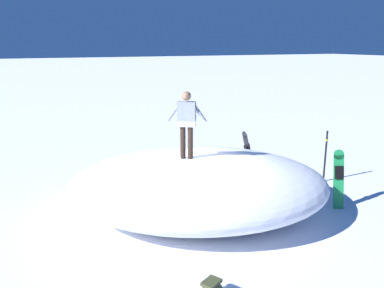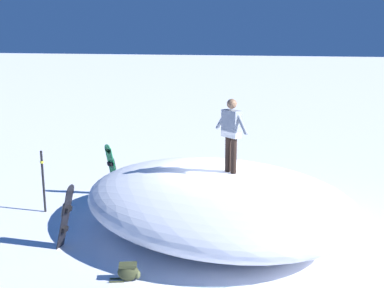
{
  "view_description": "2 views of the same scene",
  "coord_description": "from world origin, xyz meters",
  "px_view_note": "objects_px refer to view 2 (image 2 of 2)",
  "views": [
    {
      "loc": [
        4.3,
        8.83,
        4.47
      ],
      "look_at": [
        -0.12,
        -0.65,
        1.82
      ],
      "focal_mm": 37.5,
      "sensor_mm": 36.0,
      "label": 1
    },
    {
      "loc": [
        2.37,
        -11.14,
        4.63
      ],
      "look_at": [
        -0.71,
        -1.04,
        2.25
      ],
      "focal_mm": 43.72,
      "sensor_mm": 36.0,
      "label": 2
    }
  ],
  "objects_px": {
    "snowboard_primary_upright": "(112,169)",
    "backpack_far": "(292,184)",
    "snowboarder_standing": "(231,130)",
    "backpack_near": "(129,272)",
    "trail_marker_pole": "(43,180)",
    "snowboard_secondary_upright": "(66,215)"
  },
  "relations": [
    {
      "from": "snowboard_primary_upright",
      "to": "trail_marker_pole",
      "type": "bearing_deg",
      "value": -123.45
    },
    {
      "from": "backpack_near",
      "to": "backpack_far",
      "type": "xyz_separation_m",
      "value": [
        2.53,
        6.72,
        -0.02
      ]
    },
    {
      "from": "snowboarder_standing",
      "to": "snowboard_secondary_upright",
      "type": "relative_size",
      "value": 1.17
    },
    {
      "from": "snowboarder_standing",
      "to": "snowboard_primary_upright",
      "type": "bearing_deg",
      "value": 158.84
    },
    {
      "from": "snowboarder_standing",
      "to": "backpack_near",
      "type": "distance_m",
      "value": 4.04
    },
    {
      "from": "backpack_far",
      "to": "backpack_near",
      "type": "bearing_deg",
      "value": -110.62
    },
    {
      "from": "trail_marker_pole",
      "to": "snowboard_secondary_upright",
      "type": "bearing_deg",
      "value": -45.05
    },
    {
      "from": "backpack_far",
      "to": "trail_marker_pole",
      "type": "height_order",
      "value": "trail_marker_pole"
    },
    {
      "from": "snowboard_primary_upright",
      "to": "backpack_far",
      "type": "distance_m",
      "value": 5.6
    },
    {
      "from": "snowboarder_standing",
      "to": "trail_marker_pole",
      "type": "relative_size",
      "value": 1.04
    },
    {
      "from": "backpack_near",
      "to": "trail_marker_pole",
      "type": "xyz_separation_m",
      "value": [
        -3.75,
        2.76,
        0.72
      ]
    },
    {
      "from": "snowboarder_standing",
      "to": "backpack_near",
      "type": "bearing_deg",
      "value": -114.13
    },
    {
      "from": "snowboarder_standing",
      "to": "backpack_far",
      "type": "xyz_separation_m",
      "value": [
        1.18,
        3.71,
        -2.35
      ]
    },
    {
      "from": "backpack_far",
      "to": "trail_marker_pole",
      "type": "xyz_separation_m",
      "value": [
        -6.28,
        -3.96,
        0.74
      ]
    },
    {
      "from": "backpack_far",
      "to": "trail_marker_pole",
      "type": "distance_m",
      "value": 7.46
    },
    {
      "from": "snowboarder_standing",
      "to": "backpack_far",
      "type": "distance_m",
      "value": 4.55
    },
    {
      "from": "backpack_near",
      "to": "backpack_far",
      "type": "distance_m",
      "value": 7.18
    },
    {
      "from": "backpack_near",
      "to": "snowboard_primary_upright",
      "type": "bearing_deg",
      "value": 119.65
    },
    {
      "from": "snowboard_secondary_upright",
      "to": "snowboard_primary_upright",
      "type": "bearing_deg",
      "value": 100.28
    },
    {
      "from": "snowboarder_standing",
      "to": "backpack_far",
      "type": "height_order",
      "value": "snowboarder_standing"
    },
    {
      "from": "snowboard_primary_upright",
      "to": "backpack_near",
      "type": "bearing_deg",
      "value": -60.35
    },
    {
      "from": "snowboarder_standing",
      "to": "backpack_far",
      "type": "relative_size",
      "value": 2.77
    }
  ]
}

